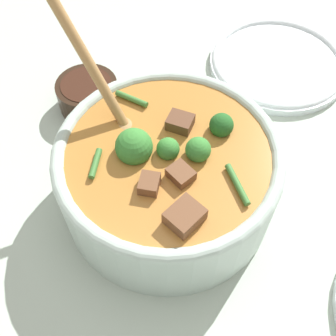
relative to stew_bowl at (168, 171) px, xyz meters
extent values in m
plane|color=#ADBCAD|center=(0.00, 0.00, -0.06)|extent=(4.00, 4.00, 0.00)
cylinder|color=#B2C6BC|center=(0.00, 0.00, -0.01)|extent=(0.26, 0.26, 0.10)
torus|color=#B2C6BC|center=(0.00, 0.00, 0.04)|extent=(0.26, 0.26, 0.02)
cylinder|color=#B27533|center=(0.00, 0.00, 0.01)|extent=(0.24, 0.24, 0.05)
sphere|color=#387F33|center=(-0.02, -0.03, 0.05)|extent=(0.03, 0.03, 0.03)
cylinder|color=#6B9956|center=(-0.02, -0.03, 0.03)|extent=(0.01, 0.01, 0.01)
sphere|color=#387F33|center=(0.00, 0.00, 0.04)|extent=(0.03, 0.03, 0.03)
cylinder|color=#6B9956|center=(0.00, 0.00, 0.02)|extent=(0.01, 0.01, 0.01)
sphere|color=#235B23|center=(0.01, -0.07, 0.05)|extent=(0.03, 0.03, 0.03)
cylinder|color=#6B9956|center=(0.01, -0.07, 0.03)|extent=(0.01, 0.01, 0.01)
sphere|color=#387F33|center=(0.01, 0.03, 0.05)|extent=(0.04, 0.04, 0.04)
cylinder|color=#6B9956|center=(0.01, 0.03, 0.02)|extent=(0.01, 0.01, 0.02)
cube|color=brown|center=(-0.04, 0.00, 0.04)|extent=(0.03, 0.03, 0.02)
cube|color=brown|center=(-0.04, 0.04, 0.04)|extent=(0.03, 0.03, 0.02)
cube|color=brown|center=(0.03, -0.03, 0.04)|extent=(0.04, 0.04, 0.02)
cube|color=brown|center=(-0.09, 0.02, 0.04)|extent=(0.04, 0.04, 0.03)
cylinder|color=#3D7533|center=(-0.07, -0.05, 0.04)|extent=(0.05, 0.01, 0.01)
cylinder|color=#3D7533|center=(0.09, 0.01, 0.04)|extent=(0.04, 0.03, 0.01)
cylinder|color=#3D7533|center=(0.01, 0.08, 0.04)|extent=(0.04, 0.02, 0.01)
ellipsoid|color=#A87A47|center=(0.06, 0.03, 0.03)|extent=(0.04, 0.03, 0.01)
cylinder|color=#A87A47|center=(0.11, 0.06, 0.11)|extent=(0.11, 0.07, 0.17)
cylinder|color=black|center=(0.20, 0.05, -0.04)|extent=(0.09, 0.09, 0.04)
cylinder|color=#381E14|center=(0.20, 0.05, -0.02)|extent=(0.07, 0.07, 0.02)
cylinder|color=white|center=(0.17, -0.26, -0.05)|extent=(0.22, 0.22, 0.01)
torus|color=white|center=(0.17, -0.26, -0.05)|extent=(0.22, 0.22, 0.01)
camera|label=1|loc=(-0.26, 0.11, 0.41)|focal=45.00mm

